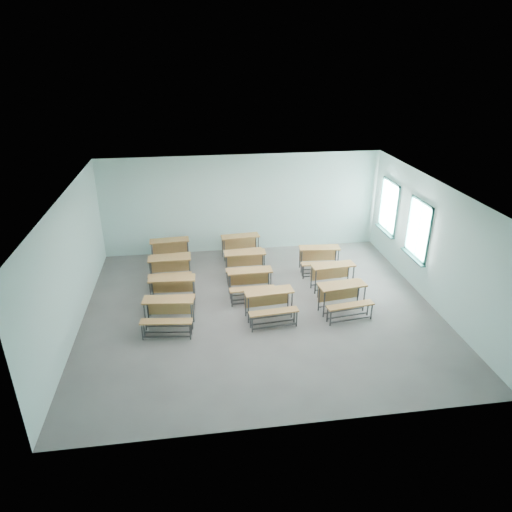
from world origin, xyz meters
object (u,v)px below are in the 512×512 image
Objects in this scene: desk_unit_r2c0 at (170,267)px; desk_unit_r3c0 at (170,248)px; desk_unit_r0c1 at (270,301)px; desk_unit_r2c1 at (245,261)px; desk_unit_r1c1 at (250,280)px; desk_unit_r0c0 at (168,310)px; desk_unit_r1c0 at (172,288)px; desk_unit_r0c2 at (344,295)px; desk_unit_r3c1 at (241,244)px; desk_unit_r1c2 at (334,274)px; desk_unit_r2c2 at (320,256)px.

desk_unit_r3c0 is (-0.04, 1.35, 0.00)m from desk_unit_r2c0.
desk_unit_r0c1 is 1.05× the size of desk_unit_r2c1.
desk_unit_r3c0 is at bearing 131.13° from desk_unit_r1c1.
desk_unit_r0c0 is 1.04× the size of desk_unit_r1c0.
desk_unit_r2c1 is at bearing 125.79° from desk_unit_r0c2.
desk_unit_r0c2 is 5.74m from desk_unit_r3c0.
desk_unit_r3c0 is at bearing 96.09° from desk_unit_r1c0.
desk_unit_r2c0 is at bearing 145.01° from desk_unit_r0c2.
desk_unit_r3c1 is at bearing 54.88° from desk_unit_r1c0.
desk_unit_r1c2 is at bearing -26.25° from desk_unit_r2c1.
desk_unit_r1c2 is 1.23m from desk_unit_r2c2.
desk_unit_r0c1 is at bearing -123.61° from desk_unit_r2c2.
desk_unit_r3c1 is at bearing 155.50° from desk_unit_r2c2.
desk_unit_r0c1 and desk_unit_r2c2 have the same top height.
desk_unit_r1c2 and desk_unit_r3c0 have the same top height.
desk_unit_r2c2 is 1.01× the size of desk_unit_r3c0.
desk_unit_r1c0 is 1.03× the size of desk_unit_r2c1.
desk_unit_r1c2 is 5.17m from desk_unit_r3c0.
desk_unit_r1c1 is at bearing -27.66° from desk_unit_r2c0.
desk_unit_r0c0 is 0.99× the size of desk_unit_r0c2.
desk_unit_r0c1 is 1.25m from desk_unit_r1c1.
desk_unit_r2c1 is at bearing 92.62° from desk_unit_r0c1.
desk_unit_r0c0 is 1.07× the size of desk_unit_r2c0.
desk_unit_r0c2 and desk_unit_r2c0 have the same top height.
desk_unit_r2c0 is (-2.17, 1.11, 0.00)m from desk_unit_r1c1.
desk_unit_r3c0 is (-2.22, 1.28, 0.00)m from desk_unit_r2c1.
desk_unit_r0c2 is 1.02× the size of desk_unit_r3c1.
desk_unit_r0c1 is at bearing -75.48° from desk_unit_r1c1.
desk_unit_r1c1 is (2.08, 0.17, 0.00)m from desk_unit_r1c0.
desk_unit_r3c1 is at bearing 127.55° from desk_unit_r1c2.
desk_unit_r1c2 is 1.00× the size of desk_unit_r3c1.
desk_unit_r1c0 is 2.09m from desk_unit_r1c1.
desk_unit_r2c1 is at bearing -173.73° from desk_unit_r2c2.
desk_unit_r2c2 is (4.44, 0.13, 0.00)m from desk_unit_r2c0.
desk_unit_r2c2 is (-0.07, 1.23, 0.00)m from desk_unit_r1c2.
desk_unit_r0c1 is 1.05× the size of desk_unit_r2c0.
desk_unit_r2c2 is at bearing 81.59° from desk_unit_r0c2.
desk_unit_r0c2 is at bearing -28.50° from desk_unit_r1c1.
desk_unit_r0c0 is 5.07m from desk_unit_r2c2.
desk_unit_r1c1 is 1.18m from desk_unit_r2c1.
desk_unit_r0c1 is at bearing -81.80° from desk_unit_r2c1.
desk_unit_r2c2 is 2.57m from desk_unit_r3c1.
desk_unit_r0c1 and desk_unit_r1c0 have the same top height.
desk_unit_r1c1 is at bearing 37.72° from desk_unit_r0c0.
desk_unit_r2c0 is 1.00× the size of desk_unit_r2c1.
desk_unit_r3c0 is at bearing 146.33° from desk_unit_r1c2.
desk_unit_r2c0 is (-4.41, 2.28, 0.00)m from desk_unit_r0c2.
desk_unit_r0c2 is 1.07× the size of desk_unit_r2c1.
desk_unit_r2c1 is at bearing -33.39° from desk_unit_r3c0.
desk_unit_r0c0 is at bearing -149.94° from desk_unit_r1c1.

